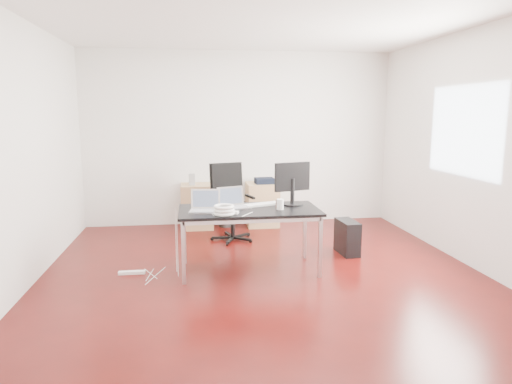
{
  "coord_description": "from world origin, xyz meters",
  "views": [
    {
      "loc": [
        -0.77,
        -4.96,
        1.82
      ],
      "look_at": [
        0.0,
        0.55,
        0.85
      ],
      "focal_mm": 32.0,
      "sensor_mm": 36.0,
      "label": 1
    }
  ],
  "objects": [
    {
      "name": "pc_tower",
      "position": [
        1.2,
        0.57,
        0.22
      ],
      "size": [
        0.23,
        0.46,
        0.44
      ],
      "primitive_type": "cube",
      "rotation": [
        0.0,
        0.0,
        0.06
      ],
      "color": "black",
      "rests_on": "ground"
    },
    {
      "name": "speaker",
      "position": [
        -0.79,
        2.17,
        0.79
      ],
      "size": [
        0.1,
        0.09,
        0.18
      ],
      "primitive_type": "cube",
      "rotation": [
        0.0,
        0.0,
        0.12
      ],
      "color": "#9E9E9E",
      "rests_on": "filing_cabinet_left"
    },
    {
      "name": "filing_cabinet_right",
      "position": [
        0.34,
        2.23,
        0.35
      ],
      "size": [
        0.5,
        0.5,
        0.7
      ],
      "primitive_type": "cube",
      "color": "#A78053",
      "rests_on": "ground"
    },
    {
      "name": "cup_brown",
      "position": [
        0.21,
        0.11,
        0.78
      ],
      "size": [
        0.1,
        0.1,
        0.1
      ],
      "primitive_type": "cylinder",
      "rotation": [
        0.0,
        0.0,
        0.37
      ],
      "color": "#52221C",
      "rests_on": "desk"
    },
    {
      "name": "office_chair",
      "position": [
        -0.24,
        1.5,
        0.61
      ],
      "size": [
        0.59,
        0.61,
        1.08
      ],
      "rotation": [
        0.0,
        0.0,
        0.28
      ],
      "color": "black",
      "rests_on": "ground"
    },
    {
      "name": "cup_white",
      "position": [
        0.21,
        0.04,
        0.79
      ],
      "size": [
        0.1,
        0.1,
        0.12
      ],
      "primitive_type": "cylinder",
      "rotation": [
        0.0,
        0.0,
        0.32
      ],
      "color": "white",
      "rests_on": "desk"
    },
    {
      "name": "keyboard",
      "position": [
        0.04,
        0.31,
        0.74
      ],
      "size": [
        0.46,
        0.28,
        0.02
      ],
      "primitive_type": "cube",
      "rotation": [
        0.0,
        0.0,
        0.35
      ],
      "color": "white",
      "rests_on": "desk"
    },
    {
      "name": "desk",
      "position": [
        -0.14,
        0.12,
        0.68
      ],
      "size": [
        1.6,
        0.8,
        0.73
      ],
      "color": "black",
      "rests_on": "ground"
    },
    {
      "name": "filing_cabinet_left",
      "position": [
        -0.71,
        2.23,
        0.35
      ],
      "size": [
        0.5,
        0.5,
        0.7
      ],
      "primitive_type": "cube",
      "color": "#A78053",
      "rests_on": "ground"
    },
    {
      "name": "laptop_left",
      "position": [
        -0.64,
        0.09,
        0.79
      ],
      "size": [
        0.36,
        0.3,
        0.23
      ],
      "rotation": [
        0.0,
        0.0,
        -0.14
      ],
      "color": "silver",
      "rests_on": "desk"
    },
    {
      "name": "power_strip",
      "position": [
        -1.49,
        0.16,
        0.02
      ],
      "size": [
        0.3,
        0.06,
        0.04
      ],
      "primitive_type": "cube",
      "rotation": [
        0.0,
        0.0,
        -0.01
      ],
      "color": "white",
      "rests_on": "ground"
    },
    {
      "name": "wastebasket",
      "position": [
        -0.25,
        2.25,
        0.14
      ],
      "size": [
        0.29,
        0.29,
        0.28
      ],
      "primitive_type": "cylinder",
      "rotation": [
        0.0,
        0.0,
        -0.22
      ],
      "color": "black",
      "rests_on": "ground"
    },
    {
      "name": "cable_coil",
      "position": [
        -0.45,
        -0.14,
        0.78
      ],
      "size": [
        0.24,
        0.24,
        0.11
      ],
      "rotation": [
        0.0,
        0.0,
        -0.37
      ],
      "color": "white",
      "rests_on": "desk"
    },
    {
      "name": "room_shell",
      "position": [
        0.04,
        0.0,
        1.4
      ],
      "size": [
        5.0,
        5.0,
        5.0
      ],
      "color": "#380806",
      "rests_on": "ground"
    },
    {
      "name": "navy_garment",
      "position": [
        0.37,
        2.18,
        0.74
      ],
      "size": [
        0.31,
        0.25,
        0.09
      ],
      "primitive_type": "cube",
      "rotation": [
        0.0,
        0.0,
        0.05
      ],
      "color": "black",
      "rests_on": "filing_cabinet_right"
    },
    {
      "name": "monitor",
      "position": [
        0.4,
        0.29,
        1.01
      ],
      "size": [
        0.45,
        0.26,
        0.51
      ],
      "rotation": [
        0.0,
        0.0,
        0.29
      ],
      "color": "black",
      "rests_on": "desk"
    },
    {
      "name": "laptop_right",
      "position": [
        -0.32,
        0.23,
        0.79
      ],
      "size": [
        0.39,
        0.35,
        0.23
      ],
      "rotation": [
        0.0,
        0.0,
        0.33
      ],
      "color": "silver",
      "rests_on": "desk"
    },
    {
      "name": "power_adapter",
      "position": [
        -0.32,
        -0.11,
        0.74
      ],
      "size": [
        0.09,
        0.09,
        0.03
      ],
      "primitive_type": "cube",
      "rotation": [
        0.0,
        0.0,
        -0.4
      ],
      "color": "white",
      "rests_on": "desk"
    }
  ]
}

